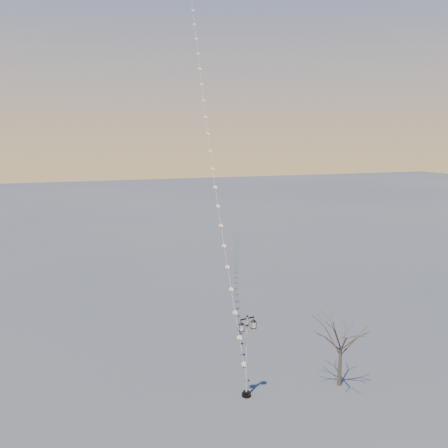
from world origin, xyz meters
name	(u,v)px	position (x,y,z in m)	size (l,w,h in m)	color
ground	(264,418)	(0.00, 0.00, 0.00)	(300.00, 300.00, 0.00)	#484949
street_lamp	(247,352)	(-0.01, 2.28, 2.66)	(1.21, 0.57, 4.81)	black
bare_tree	(341,337)	(5.61, 1.51, 3.00)	(2.61, 2.61, 4.33)	brown
kite_train	(205,84)	(3.54, 20.28, 19.11)	(7.44, 36.78, 38.43)	#37211A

